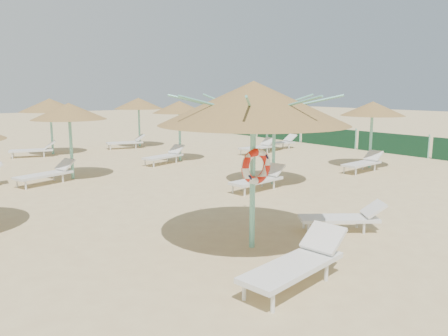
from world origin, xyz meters
TOP-DOWN VIEW (x-y plane):
  - ground at (0.00, 0.00)m, footprint 120.00×120.00m
  - main_palapa at (-0.11, 0.25)m, footprint 3.66×3.66m
  - lounger_main_a at (-0.65, -1.50)m, footprint 2.26×0.99m
  - lounger_main_b at (2.18, -0.24)m, footprint 1.83×1.52m
  - palapa_field at (1.44, 9.86)m, footprint 18.96×14.61m
  - windbreak_fence at (14.00, 9.96)m, footprint 0.08×19.84m

SIDE VIEW (x-z plane):
  - ground at x=0.00m, z-range 0.00..0.00m
  - lounger_main_b at x=2.18m, z-range -0.02..0.66m
  - lounger_main_a at x=-0.65m, z-range -0.02..0.78m
  - windbreak_fence at x=14.00m, z-range -0.05..1.05m
  - palapa_field at x=1.44m, z-range 0.95..3.67m
  - main_palapa at x=-0.11m, z-range 1.21..4.49m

